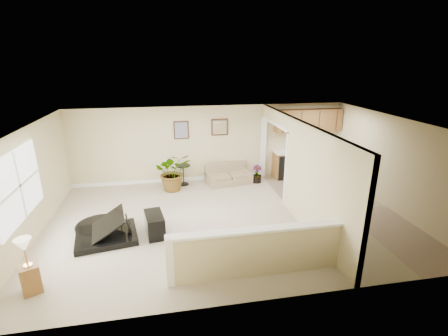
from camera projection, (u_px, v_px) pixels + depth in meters
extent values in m
plane|color=tan|center=(228.00, 219.00, 8.34)|extent=(9.00, 9.00, 0.00)
cube|color=beige|center=(211.00, 144.00, 10.73)|extent=(9.00, 0.04, 2.50)
cube|color=beige|center=(264.00, 236.00, 5.14)|extent=(9.00, 0.04, 2.50)
cube|color=beige|center=(29.00, 186.00, 7.17)|extent=(0.04, 6.00, 2.50)
cube|color=beige|center=(392.00, 164.00, 8.70)|extent=(0.04, 6.00, 2.50)
cube|color=white|center=(228.00, 123.00, 7.53)|extent=(9.00, 6.00, 0.04)
cube|color=gray|center=(341.00, 210.00, 8.87)|extent=(2.70, 6.00, 0.01)
cube|color=beige|center=(319.00, 187.00, 7.12)|extent=(0.12, 3.60, 2.50)
cube|color=beige|center=(276.00, 117.00, 9.56)|extent=(0.12, 2.35, 0.40)
cube|color=beige|center=(259.00, 253.00, 6.07)|extent=(3.30, 0.12, 0.95)
cube|color=white|center=(260.00, 230.00, 5.91)|extent=(3.40, 0.22, 0.05)
cube|color=white|center=(170.00, 261.00, 5.78)|extent=(0.14, 0.14, 1.00)
cube|color=white|center=(18.00, 186.00, 6.64)|extent=(0.05, 2.15, 1.45)
cube|color=#3B2215|center=(181.00, 130.00, 10.38)|extent=(0.48, 0.03, 0.58)
cube|color=#9C637B|center=(181.00, 130.00, 10.37)|extent=(0.40, 0.01, 0.50)
cube|color=#3B2215|center=(220.00, 127.00, 10.58)|extent=(0.55, 0.03, 0.55)
cube|color=silver|center=(220.00, 127.00, 10.56)|extent=(0.46, 0.01, 0.46)
cube|color=#9B6032|center=(306.00, 164.00, 11.27)|extent=(2.30, 0.60, 0.90)
cube|color=white|center=(307.00, 151.00, 11.12)|extent=(2.36, 0.65, 0.04)
cube|color=black|center=(284.00, 166.00, 11.13)|extent=(0.60, 0.60, 0.84)
cube|color=#9B6032|center=(308.00, 120.00, 10.90)|extent=(2.30, 0.35, 0.75)
cube|color=black|center=(103.00, 211.00, 7.23)|extent=(1.50, 1.35, 0.27)
cylinder|color=black|center=(101.00, 202.00, 7.68)|extent=(1.13, 1.13, 0.27)
cube|color=silver|center=(140.00, 210.00, 7.38)|extent=(0.36, 0.93, 0.02)
cube|color=black|center=(98.00, 199.00, 7.22)|extent=(1.21, 1.21, 0.62)
cube|color=black|center=(155.00, 224.00, 7.56)|extent=(0.51, 0.82, 0.51)
cube|color=tan|center=(229.00, 177.00, 10.73)|extent=(1.54, 1.04, 0.40)
cube|color=tan|center=(227.00, 163.00, 10.88)|extent=(1.43, 0.43, 0.42)
cube|color=tan|center=(210.00, 170.00, 10.53)|extent=(0.31, 0.82, 0.15)
cube|color=tan|center=(247.00, 168.00, 10.75)|extent=(0.31, 0.82, 0.15)
cylinder|color=black|center=(184.00, 184.00, 10.64)|extent=(0.33, 0.33, 0.03)
cylinder|color=black|center=(183.00, 175.00, 10.53)|extent=(0.03, 0.03, 0.65)
cylinder|color=black|center=(183.00, 166.00, 10.43)|extent=(0.46, 0.46, 0.03)
cylinder|color=black|center=(174.00, 186.00, 10.20)|extent=(0.34, 0.34, 0.24)
imported|color=#1E4D17|center=(173.00, 172.00, 10.04)|extent=(1.20, 1.08, 1.21)
cylinder|color=black|center=(257.00, 179.00, 10.81)|extent=(0.31, 0.31, 0.22)
imported|color=#1E4D17|center=(257.00, 174.00, 10.75)|extent=(0.38, 0.38, 0.59)
cube|color=#9B6032|center=(31.00, 278.00, 5.69)|extent=(0.41, 0.41, 0.53)
cylinder|color=#CD8944|center=(28.00, 265.00, 5.60)|extent=(0.14, 0.14, 0.02)
cylinder|color=#CD8944|center=(26.00, 256.00, 5.54)|extent=(0.03, 0.03, 0.35)
cone|color=beige|center=(23.00, 245.00, 5.47)|extent=(0.28, 0.28, 0.23)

